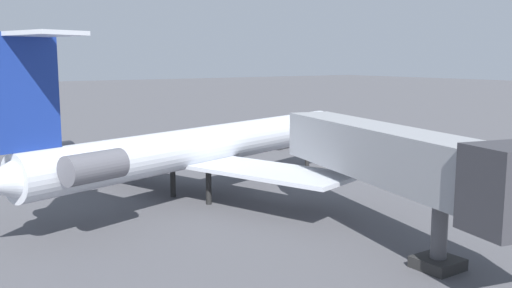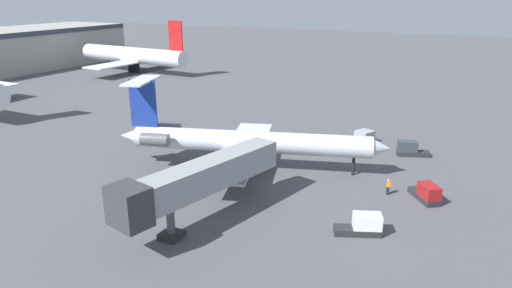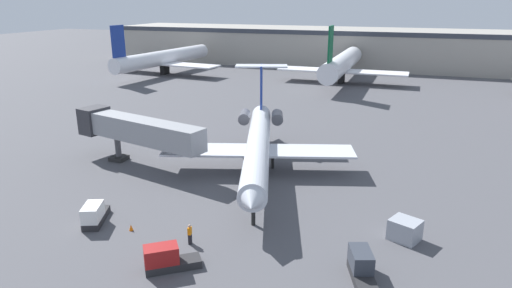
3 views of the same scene
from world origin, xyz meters
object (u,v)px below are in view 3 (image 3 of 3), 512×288
(baggage_tug_lead, at_px, (361,267))
(baggage_tug_trailing, at_px, (166,259))
(parked_airliner_west_mid, at_px, (342,64))
(cargo_container_uld, at_px, (405,230))
(ground_crew_marshaller, at_px, (190,234))
(regional_jet, at_px, (258,141))
(jet_bridge, at_px, (132,129))
(baggage_tug_spare, at_px, (94,215))
(traffic_cone_near, at_px, (131,227))
(parked_airliner_west_end, at_px, (163,58))

(baggage_tug_lead, bearing_deg, baggage_tug_trailing, -164.32)
(baggage_tug_trailing, height_order, parked_airliner_west_mid, parked_airliner_west_mid)
(cargo_container_uld, bearing_deg, baggage_tug_lead, -111.79)
(baggage_tug_lead, bearing_deg, ground_crew_marshaller, 179.89)
(regional_jet, distance_m, jet_bridge, 14.66)
(baggage_tug_spare, height_order, cargo_container_uld, baggage_tug_spare)
(regional_jet, xyz_separation_m, baggage_tug_spare, (-9.10, -16.73, -2.66))
(baggage_tug_lead, relative_size, traffic_cone_near, 7.71)
(ground_crew_marshaller, bearing_deg, regional_jet, 90.92)
(ground_crew_marshaller, bearing_deg, traffic_cone_near, 177.47)
(ground_crew_marshaller, distance_m, traffic_cone_near, 5.73)
(baggage_tug_lead, distance_m, parked_airliner_west_mid, 77.60)
(ground_crew_marshaller, relative_size, baggage_tug_spare, 0.40)
(baggage_tug_lead, bearing_deg, cargo_container_uld, 68.21)
(jet_bridge, bearing_deg, parked_airliner_west_end, 117.83)
(baggage_tug_lead, distance_m, baggage_tug_trailing, 13.80)
(baggage_tug_trailing, bearing_deg, traffic_cone_near, 145.35)
(regional_jet, distance_m, traffic_cone_near, 17.88)
(traffic_cone_near, relative_size, parked_airliner_west_mid, 0.02)
(parked_airliner_west_end, bearing_deg, cargo_container_uld, -47.23)
(jet_bridge, relative_size, baggage_tug_spare, 4.27)
(parked_airliner_west_end, bearing_deg, jet_bridge, -62.17)
(traffic_cone_near, distance_m, parked_airliner_west_mid, 76.14)
(baggage_tug_spare, bearing_deg, parked_airliner_west_end, 116.58)
(parked_airliner_west_mid, bearing_deg, cargo_container_uld, -76.28)
(jet_bridge, distance_m, parked_airliner_west_end, 67.33)
(ground_crew_marshaller, height_order, baggage_tug_trailing, baggage_tug_trailing)
(baggage_tug_lead, distance_m, traffic_cone_near, 19.09)
(ground_crew_marshaller, height_order, traffic_cone_near, ground_crew_marshaller)
(baggage_tug_lead, xyz_separation_m, parked_airliner_west_end, (-59.42, 73.56, 3.30))
(traffic_cone_near, bearing_deg, cargo_container_uld, 16.03)
(cargo_container_uld, xyz_separation_m, traffic_cone_near, (-21.68, -6.23, -0.59))
(regional_jet, bearing_deg, baggage_tug_spare, -118.54)
(regional_jet, height_order, jet_bridge, regional_jet)
(regional_jet, height_order, baggage_tug_spare, regional_jet)
(jet_bridge, height_order, parked_airliner_west_end, parked_airliner_west_end)
(ground_crew_marshaller, height_order, parked_airliner_west_end, parked_airliner_west_end)
(regional_jet, bearing_deg, jet_bridge, -168.24)
(cargo_container_uld, height_order, parked_airliner_west_mid, parked_airliner_west_mid)
(baggage_tug_spare, bearing_deg, cargo_container_uld, 13.80)
(baggage_tug_spare, height_order, parked_airliner_west_mid, parked_airliner_west_mid)
(cargo_container_uld, bearing_deg, baggage_tug_spare, -166.20)
(ground_crew_marshaller, relative_size, baggage_tug_trailing, 0.42)
(baggage_tug_spare, relative_size, parked_airliner_west_mid, 0.12)
(ground_crew_marshaller, relative_size, baggage_tug_lead, 0.40)
(baggage_tug_trailing, bearing_deg, parked_airliner_west_end, 120.84)
(regional_jet, bearing_deg, baggage_tug_lead, -51.24)
(ground_crew_marshaller, bearing_deg, baggage_tug_trailing, -88.50)
(baggage_tug_spare, xyz_separation_m, cargo_container_uld, (25.35, 6.23, 0.03))
(parked_airliner_west_end, bearing_deg, parked_airliner_west_mid, 3.31)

